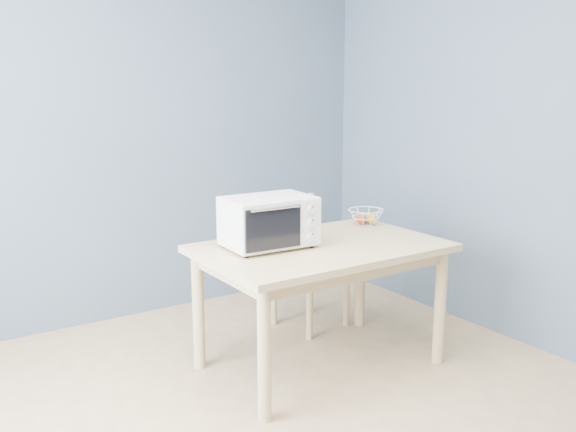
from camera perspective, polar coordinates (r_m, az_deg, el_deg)
room at (r=2.60m, az=1.37°, el=3.40°), size 4.01×4.51×2.61m
dining_table at (r=3.76m, az=2.94°, el=-4.05°), size 1.40×0.90×0.75m
toaster_oven at (r=3.63m, az=-1.99°, el=-0.48°), size 0.51×0.38×0.29m
fruit_basket at (r=4.26m, az=6.86°, el=-0.09°), size 0.26×0.26×0.11m
dining_chair at (r=4.47m, az=1.61°, el=-4.20°), size 0.48×0.48×0.90m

